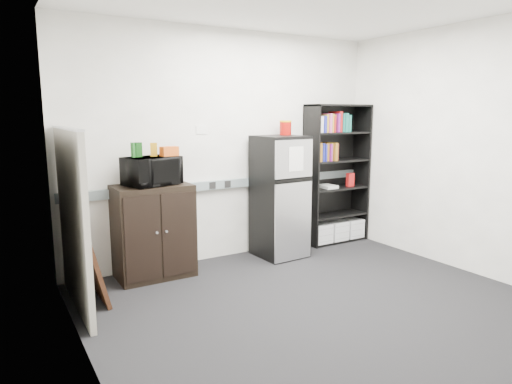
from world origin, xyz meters
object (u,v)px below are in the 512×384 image
Objects in this scene: cabinet at (154,231)px; microwave at (152,171)px; cubicle_partition at (73,220)px; refrigerator at (280,197)px; bookshelf at (336,175)px.

cabinet is 0.65m from microwave.
cubicle_partition is 1.01m from cabinet.
cubicle_partition is at bearing -174.82° from refrigerator.
microwave is 0.37× the size of refrigerator.
bookshelf is 1.26× the size of refrigerator.
microwave is at bearing 25.26° from cubicle_partition.
refrigerator is at bearing -2.93° from cabinet.
cubicle_partition reaches higher than refrigerator.
bookshelf reaches higher than refrigerator.
bookshelf is 3.43× the size of microwave.
bookshelf is at bearing 5.37° from refrigerator.
cabinet is at bearing 26.12° from cubicle_partition.
cubicle_partition reaches higher than cabinet.
microwave is at bearing -90.00° from cabinet.
cubicle_partition is at bearing -153.88° from cabinet.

